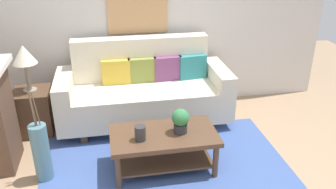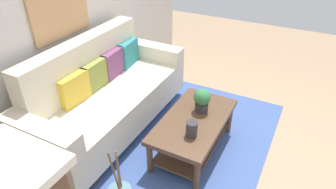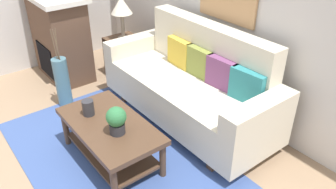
% 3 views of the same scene
% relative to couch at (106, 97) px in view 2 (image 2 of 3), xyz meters
% --- Properties ---
extents(ground_plane, '(9.14, 9.14, 0.00)m').
position_rel_couch_xyz_m(ground_plane, '(0.10, -1.52, -0.43)').
color(ground_plane, '#9E7F60').
extents(wall_back, '(5.14, 0.10, 2.70)m').
position_rel_couch_xyz_m(wall_back, '(0.10, 0.54, 0.92)').
color(wall_back, silver).
rests_on(wall_back, ground_plane).
extents(area_rug, '(2.62, 1.60, 0.01)m').
position_rel_couch_xyz_m(area_rug, '(0.10, -1.02, -0.42)').
color(area_rug, '#3D5693').
rests_on(area_rug, ground_plane).
extents(couch, '(2.16, 0.84, 1.08)m').
position_rel_couch_xyz_m(couch, '(0.00, 0.00, 0.00)').
color(couch, beige).
rests_on(couch, ground_plane).
extents(throw_pillow_mustard, '(0.37, 0.14, 0.32)m').
position_rel_couch_xyz_m(throw_pillow_mustard, '(-0.33, 0.13, 0.25)').
color(throw_pillow_mustard, gold).
rests_on(throw_pillow_mustard, couch).
extents(throw_pillow_olive, '(0.36, 0.13, 0.32)m').
position_rel_couch_xyz_m(throw_pillow_olive, '(0.00, 0.13, 0.25)').
color(throw_pillow_olive, olive).
rests_on(throw_pillow_olive, couch).
extents(throw_pillow_plum, '(0.37, 0.14, 0.32)m').
position_rel_couch_xyz_m(throw_pillow_plum, '(0.33, 0.13, 0.25)').
color(throw_pillow_plum, '#7A4270').
rests_on(throw_pillow_plum, couch).
extents(throw_pillow_teal, '(0.37, 0.16, 0.32)m').
position_rel_couch_xyz_m(throw_pillow_teal, '(0.67, 0.13, 0.25)').
color(throw_pillow_teal, teal).
rests_on(throw_pillow_teal, couch).
extents(coffee_table, '(1.10, 0.60, 0.43)m').
position_rel_couch_xyz_m(coffee_table, '(0.08, -1.07, -0.12)').
color(coffee_table, '#513826').
rests_on(coffee_table, ground_plane).
extents(tabletop_vase, '(0.11, 0.11, 0.15)m').
position_rel_couch_xyz_m(tabletop_vase, '(-0.17, -1.15, 0.08)').
color(tabletop_vase, '#2D2D33').
rests_on(tabletop_vase, coffee_table).
extents(potted_plant_tabletop, '(0.18, 0.18, 0.26)m').
position_rel_couch_xyz_m(potted_plant_tabletop, '(0.25, -1.08, 0.14)').
color(potted_plant_tabletop, '#2D2D33').
rests_on(potted_plant_tabletop, coffee_table).
extents(floor_vase_branch_a, '(0.04, 0.03, 0.36)m').
position_rel_couch_xyz_m(floor_vase_branch_a, '(-1.13, -1.02, 0.37)').
color(floor_vase_branch_a, brown).
rests_on(floor_vase_branch_a, floor_vase).
extents(floor_vase_branch_b, '(0.04, 0.04, 0.36)m').
position_rel_couch_xyz_m(floor_vase_branch_b, '(-1.16, -1.01, 0.37)').
color(floor_vase_branch_b, brown).
rests_on(floor_vase_branch_b, floor_vase).
extents(floor_vase_branch_c, '(0.02, 0.03, 0.36)m').
position_rel_couch_xyz_m(floor_vase_branch_c, '(-1.16, -1.04, 0.37)').
color(floor_vase_branch_c, brown).
rests_on(floor_vase_branch_c, floor_vase).
extents(framed_painting, '(0.78, 0.03, 0.67)m').
position_rel_couch_xyz_m(framed_painting, '(-0.00, 0.47, 0.99)').
color(framed_painting, tan).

